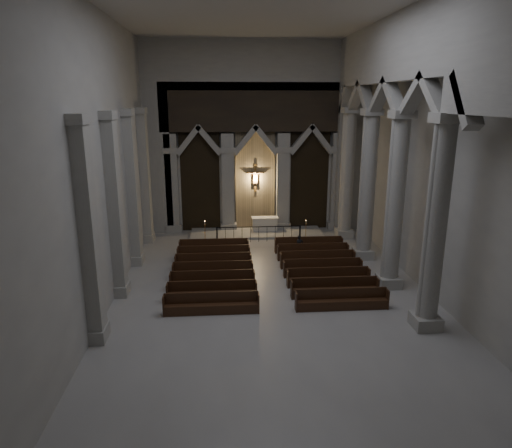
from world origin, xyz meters
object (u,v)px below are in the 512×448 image
(altar, at_px, (265,224))
(candle_stand_right, at_px, (306,234))
(worshipper, at_px, (299,245))
(pews, at_px, (268,272))
(altar_rail, at_px, (259,231))
(candle_stand_left, at_px, (205,237))

(altar, height_order, candle_stand_right, candle_stand_right)
(worshipper, bearing_deg, candle_stand_right, 63.97)
(pews, distance_m, worshipper, 3.86)
(altar, distance_m, pews, 7.90)
(candle_stand_right, bearing_deg, pews, -115.58)
(altar_rail, height_order, candle_stand_left, candle_stand_left)
(altar_rail, height_order, worshipper, worshipper)
(candle_stand_right, relative_size, pews, 0.13)
(candle_stand_left, bearing_deg, altar, 26.96)
(pews, bearing_deg, altar, 85.89)
(altar, bearing_deg, altar_rail, -105.37)
(altar_rail, relative_size, worshipper, 4.60)
(candle_stand_right, relative_size, worshipper, 1.08)
(altar, relative_size, candle_stand_left, 1.26)
(altar_rail, xyz_separation_m, worshipper, (2.08, -2.57, -0.11))
(pews, xyz_separation_m, worshipper, (2.08, 3.24, 0.28))
(candle_stand_left, xyz_separation_m, candle_stand_right, (6.27, 0.34, -0.05))
(candle_stand_left, bearing_deg, pews, -61.05)
(pews, height_order, worshipper, worshipper)
(pews, bearing_deg, candle_stand_left, 118.95)
(pews, bearing_deg, worshipper, 57.25)
(pews, relative_size, worshipper, 8.24)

